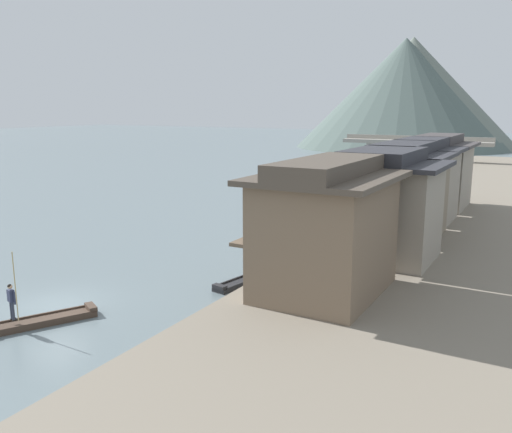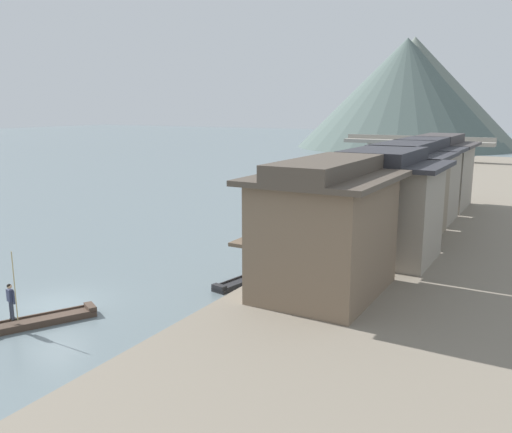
{
  "view_description": "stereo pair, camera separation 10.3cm",
  "coord_description": "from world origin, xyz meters",
  "px_view_note": "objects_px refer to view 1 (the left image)",
  "views": [
    {
      "loc": [
        20.09,
        -16.18,
        9.26
      ],
      "look_at": [
        3.13,
        13.87,
        2.16
      ],
      "focal_mm": 37.22,
      "sensor_mm": 36.0,
      "label": 1
    },
    {
      "loc": [
        20.18,
        -16.13,
        9.26
      ],
      "look_at": [
        3.13,
        13.87,
        2.16
      ],
      "focal_mm": 37.22,
      "sensor_mm": 36.0,
      "label": 2
    }
  ],
  "objects_px": {
    "house_waterfront_far": "(437,172)",
    "mooring_post_dock_near": "(252,277)",
    "boat_moored_third": "(360,173)",
    "house_waterfront_tall": "(401,191)",
    "boat_midriver_upstream": "(303,244)",
    "house_waterfront_nearest": "(326,228)",
    "house_waterfront_second": "(381,205)",
    "boat_foreground_poled": "(43,321)",
    "boat_moored_second": "(345,220)",
    "house_waterfront_narrow": "(420,180)",
    "stone_bridge": "(415,146)",
    "mooring_post_dock_mid": "(326,236)",
    "boat_moored_far": "(408,192)",
    "boat_moored_nearest": "(393,179)",
    "boat_midriver_drifting": "(244,281)",
    "boatman_person": "(11,298)"
  },
  "relations": [
    {
      "from": "house_waterfront_narrow",
      "to": "boat_midriver_upstream",
      "type": "bearing_deg",
      "value": -120.44
    },
    {
      "from": "boat_moored_third",
      "to": "boat_moored_second",
      "type": "bearing_deg",
      "value": -73.55
    },
    {
      "from": "house_waterfront_tall",
      "to": "boat_moored_far",
      "type": "bearing_deg",
      "value": 102.16
    },
    {
      "from": "house_waterfront_second",
      "to": "house_waterfront_tall",
      "type": "relative_size",
      "value": 1.03
    },
    {
      "from": "boat_foreground_poled",
      "to": "house_waterfront_tall",
      "type": "bearing_deg",
      "value": 63.66
    },
    {
      "from": "house_waterfront_second",
      "to": "boat_moored_nearest",
      "type": "bearing_deg",
      "value": 104.02
    },
    {
      "from": "boat_moored_far",
      "to": "house_waterfront_tall",
      "type": "bearing_deg",
      "value": -77.84
    },
    {
      "from": "boatman_person",
      "to": "boat_moored_third",
      "type": "distance_m",
      "value": 59.18
    },
    {
      "from": "boat_foreground_poled",
      "to": "house_waterfront_far",
      "type": "bearing_deg",
      "value": 72.77
    },
    {
      "from": "mooring_post_dock_mid",
      "to": "house_waterfront_far",
      "type": "bearing_deg",
      "value": 78.45
    },
    {
      "from": "boat_midriver_upstream",
      "to": "mooring_post_dock_near",
      "type": "height_order",
      "value": "mooring_post_dock_near"
    },
    {
      "from": "house_waterfront_second",
      "to": "house_waterfront_narrow",
      "type": "height_order",
      "value": "same"
    },
    {
      "from": "boat_foreground_poled",
      "to": "boat_moored_second",
      "type": "distance_m",
      "value": 26.65
    },
    {
      "from": "house_waterfront_narrow",
      "to": "mooring_post_dock_near",
      "type": "xyz_separation_m",
      "value": [
        -3.36,
        -19.77,
        -2.59
      ]
    },
    {
      "from": "boatman_person",
      "to": "house_waterfront_far",
      "type": "xyz_separation_m",
      "value": [
        10.62,
        33.57,
        2.45
      ]
    },
    {
      "from": "house_waterfront_tall",
      "to": "house_waterfront_far",
      "type": "height_order",
      "value": "same"
    },
    {
      "from": "boat_foreground_poled",
      "to": "house_waterfront_narrow",
      "type": "xyz_separation_m",
      "value": [
        10.07,
        26.41,
        3.76
      ]
    },
    {
      "from": "boat_moored_nearest",
      "to": "boat_moored_third",
      "type": "bearing_deg",
      "value": 144.81
    },
    {
      "from": "boat_midriver_drifting",
      "to": "boat_midriver_upstream",
      "type": "height_order",
      "value": "boat_midriver_upstream"
    },
    {
      "from": "boat_midriver_upstream",
      "to": "house_waterfront_nearest",
      "type": "height_order",
      "value": "house_waterfront_nearest"
    },
    {
      "from": "boatman_person",
      "to": "house_waterfront_tall",
      "type": "relative_size",
      "value": 0.45
    },
    {
      "from": "boat_foreground_poled",
      "to": "boatman_person",
      "type": "bearing_deg",
      "value": -117.11
    },
    {
      "from": "house_waterfront_far",
      "to": "mooring_post_dock_near",
      "type": "xyz_separation_m",
      "value": [
        -3.37,
        -25.9,
        -2.58
      ]
    },
    {
      "from": "boat_moored_nearest",
      "to": "boat_midriver_drifting",
      "type": "distance_m",
      "value": 45.07
    },
    {
      "from": "boat_midriver_upstream",
      "to": "mooring_post_dock_mid",
      "type": "relative_size",
      "value": 4.02
    },
    {
      "from": "boat_moored_far",
      "to": "boat_midriver_upstream",
      "type": "height_order",
      "value": "boat_midriver_upstream"
    },
    {
      "from": "house_waterfront_narrow",
      "to": "stone_bridge",
      "type": "height_order",
      "value": "house_waterfront_narrow"
    },
    {
      "from": "mooring_post_dock_near",
      "to": "mooring_post_dock_mid",
      "type": "bearing_deg",
      "value": 90.0
    },
    {
      "from": "boat_moored_far",
      "to": "house_waterfront_far",
      "type": "relative_size",
      "value": 0.67
    },
    {
      "from": "house_waterfront_tall",
      "to": "mooring_post_dock_mid",
      "type": "bearing_deg",
      "value": -127.67
    },
    {
      "from": "boat_midriver_drifting",
      "to": "boat_midriver_upstream",
      "type": "xyz_separation_m",
      "value": [
        -0.23,
        8.17,
        0.14
      ]
    },
    {
      "from": "boat_moored_nearest",
      "to": "boat_midriver_upstream",
      "type": "relative_size",
      "value": 1.34
    },
    {
      "from": "boat_moored_third",
      "to": "house_waterfront_second",
      "type": "relative_size",
      "value": 0.76
    },
    {
      "from": "boat_foreground_poled",
      "to": "boat_midriver_drifting",
      "type": "bearing_deg",
      "value": 61.55
    },
    {
      "from": "boat_moored_nearest",
      "to": "stone_bridge",
      "type": "relative_size",
      "value": 0.22
    },
    {
      "from": "boatman_person",
      "to": "house_waterfront_narrow",
      "type": "height_order",
      "value": "house_waterfront_narrow"
    },
    {
      "from": "house_waterfront_second",
      "to": "house_waterfront_nearest",
      "type": "bearing_deg",
      "value": -94.19
    },
    {
      "from": "boat_foreground_poled",
      "to": "house_waterfront_tall",
      "type": "distance_m",
      "value": 23.15
    },
    {
      "from": "boat_moored_second",
      "to": "house_waterfront_tall",
      "type": "height_order",
      "value": "house_waterfront_tall"
    },
    {
      "from": "house_waterfront_second",
      "to": "house_waterfront_tall",
      "type": "xyz_separation_m",
      "value": [
        -0.41,
        5.92,
        -0.0
      ]
    },
    {
      "from": "house_waterfront_tall",
      "to": "boat_moored_third",
      "type": "bearing_deg",
      "value": 112.07
    },
    {
      "from": "boat_moored_second",
      "to": "house_waterfront_second",
      "type": "relative_size",
      "value": 0.66
    },
    {
      "from": "house_waterfront_far",
      "to": "stone_bridge",
      "type": "relative_size",
      "value": 0.3
    },
    {
      "from": "boat_moored_third",
      "to": "house_waterfront_nearest",
      "type": "xyz_separation_m",
      "value": [
        15.1,
        -50.37,
        3.68
      ]
    },
    {
      "from": "boat_midriver_drifting",
      "to": "boat_midriver_upstream",
      "type": "bearing_deg",
      "value": 91.61
    },
    {
      "from": "boat_foreground_poled",
      "to": "house_waterfront_tall",
      "type": "relative_size",
      "value": 0.65
    },
    {
      "from": "house_waterfront_tall",
      "to": "house_waterfront_narrow",
      "type": "xyz_separation_m",
      "value": [
        -0.06,
        5.94,
        0.01
      ]
    },
    {
      "from": "boat_moored_third",
      "to": "house_waterfront_tall",
      "type": "bearing_deg",
      "value": -67.93
    },
    {
      "from": "boat_moored_second",
      "to": "boat_midriver_upstream",
      "type": "height_order",
      "value": "boat_midriver_upstream"
    },
    {
      "from": "boat_moored_nearest",
      "to": "stone_bridge",
      "type": "height_order",
      "value": "stone_bridge"
    }
  ]
}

